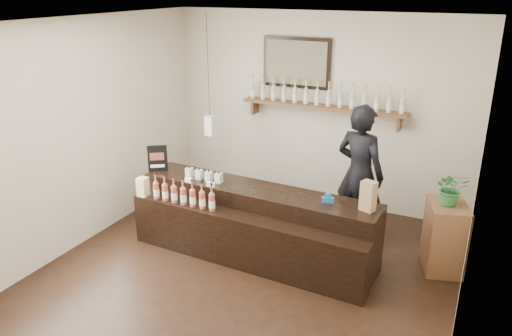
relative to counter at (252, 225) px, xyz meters
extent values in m
plane|color=black|center=(0.14, -0.59, -0.40)|extent=(5.00, 5.00, 0.00)
plane|color=beige|center=(0.14, 1.91, 1.00)|extent=(4.50, 0.00, 4.50)
plane|color=beige|center=(0.14, -3.09, 1.00)|extent=(4.50, 0.00, 4.50)
plane|color=beige|center=(-2.11, -0.59, 1.00)|extent=(0.00, 5.00, 5.00)
plane|color=beige|center=(2.39, -0.59, 1.00)|extent=(0.00, 5.00, 5.00)
plane|color=white|center=(0.14, -0.59, 2.40)|extent=(5.00, 5.00, 0.00)
cube|color=#59311E|center=(0.24, 1.78, 1.10)|extent=(2.40, 0.25, 0.04)
cube|color=#59311E|center=(-0.84, 1.81, 0.98)|extent=(0.04, 0.20, 0.20)
cube|color=#59311E|center=(1.32, 1.81, 0.98)|extent=(0.04, 0.20, 0.20)
cube|color=black|center=(-0.21, 1.88, 1.68)|extent=(1.02, 0.04, 0.72)
cube|color=#443C2C|center=(-0.21, 1.86, 1.68)|extent=(0.92, 0.01, 0.62)
cube|color=white|center=(-1.16, 1.01, 0.85)|extent=(0.12, 0.12, 0.28)
cylinder|color=black|center=(-1.16, 1.01, 1.70)|extent=(0.01, 0.01, 1.41)
cylinder|color=#B6C9A8|center=(-0.86, 1.78, 1.23)|extent=(0.07, 0.07, 0.20)
cone|color=#B6C9A8|center=(-0.86, 1.78, 1.35)|extent=(0.07, 0.07, 0.05)
cylinder|color=#B6C9A8|center=(-0.86, 1.78, 1.41)|extent=(0.02, 0.02, 0.07)
cylinder|color=#C78A3A|center=(-0.86, 1.78, 1.46)|extent=(0.03, 0.03, 0.02)
cylinder|color=white|center=(-0.86, 1.78, 1.21)|extent=(0.07, 0.07, 0.09)
cylinder|color=#B6C9A8|center=(-0.69, 1.78, 1.23)|extent=(0.07, 0.07, 0.20)
cone|color=#B6C9A8|center=(-0.69, 1.78, 1.35)|extent=(0.07, 0.07, 0.05)
cylinder|color=#B6C9A8|center=(-0.69, 1.78, 1.41)|extent=(0.02, 0.02, 0.07)
cylinder|color=#C78A3A|center=(-0.69, 1.78, 1.46)|extent=(0.03, 0.03, 0.02)
cylinder|color=white|center=(-0.69, 1.78, 1.21)|extent=(0.07, 0.07, 0.09)
cylinder|color=#B6C9A8|center=(-0.52, 1.78, 1.23)|extent=(0.07, 0.07, 0.20)
cone|color=#B6C9A8|center=(-0.52, 1.78, 1.35)|extent=(0.07, 0.07, 0.05)
cylinder|color=#B6C9A8|center=(-0.52, 1.78, 1.41)|extent=(0.02, 0.02, 0.07)
cylinder|color=#C78A3A|center=(-0.52, 1.78, 1.46)|extent=(0.03, 0.03, 0.02)
cylinder|color=white|center=(-0.52, 1.78, 1.21)|extent=(0.07, 0.07, 0.09)
cylinder|color=#B6C9A8|center=(-0.36, 1.78, 1.23)|extent=(0.07, 0.07, 0.20)
cone|color=#B6C9A8|center=(-0.36, 1.78, 1.35)|extent=(0.07, 0.07, 0.05)
cylinder|color=#B6C9A8|center=(-0.36, 1.78, 1.41)|extent=(0.02, 0.02, 0.07)
cylinder|color=#C78A3A|center=(-0.36, 1.78, 1.46)|extent=(0.03, 0.03, 0.02)
cylinder|color=white|center=(-0.36, 1.78, 1.21)|extent=(0.07, 0.07, 0.09)
cylinder|color=#B6C9A8|center=(-0.19, 1.78, 1.23)|extent=(0.07, 0.07, 0.20)
cone|color=#B6C9A8|center=(-0.19, 1.78, 1.35)|extent=(0.07, 0.07, 0.05)
cylinder|color=#B6C9A8|center=(-0.19, 1.78, 1.41)|extent=(0.02, 0.02, 0.07)
cylinder|color=#C78A3A|center=(-0.19, 1.78, 1.46)|extent=(0.03, 0.03, 0.02)
cylinder|color=white|center=(-0.19, 1.78, 1.21)|extent=(0.07, 0.07, 0.09)
cylinder|color=#B6C9A8|center=(-0.02, 1.78, 1.23)|extent=(0.07, 0.07, 0.20)
cone|color=#B6C9A8|center=(-0.02, 1.78, 1.35)|extent=(0.07, 0.07, 0.05)
cylinder|color=#B6C9A8|center=(-0.02, 1.78, 1.41)|extent=(0.02, 0.02, 0.07)
cylinder|color=#C78A3A|center=(-0.02, 1.78, 1.46)|extent=(0.03, 0.03, 0.02)
cylinder|color=white|center=(-0.02, 1.78, 1.21)|extent=(0.07, 0.07, 0.09)
cylinder|color=#B6C9A8|center=(0.15, 1.78, 1.23)|extent=(0.07, 0.07, 0.20)
cone|color=#B6C9A8|center=(0.15, 1.78, 1.35)|extent=(0.07, 0.07, 0.05)
cylinder|color=#B6C9A8|center=(0.15, 1.78, 1.41)|extent=(0.02, 0.02, 0.07)
cylinder|color=#C78A3A|center=(0.15, 1.78, 1.46)|extent=(0.03, 0.03, 0.02)
cylinder|color=white|center=(0.15, 1.78, 1.21)|extent=(0.07, 0.07, 0.09)
cylinder|color=#B6C9A8|center=(0.32, 1.78, 1.23)|extent=(0.07, 0.07, 0.20)
cone|color=#B6C9A8|center=(0.32, 1.78, 1.35)|extent=(0.07, 0.07, 0.05)
cylinder|color=#B6C9A8|center=(0.32, 1.78, 1.41)|extent=(0.02, 0.02, 0.07)
cylinder|color=#C78A3A|center=(0.32, 1.78, 1.46)|extent=(0.03, 0.03, 0.02)
cylinder|color=white|center=(0.32, 1.78, 1.21)|extent=(0.07, 0.07, 0.09)
cylinder|color=#B6C9A8|center=(0.49, 1.78, 1.23)|extent=(0.07, 0.07, 0.20)
cone|color=#B6C9A8|center=(0.49, 1.78, 1.35)|extent=(0.07, 0.07, 0.05)
cylinder|color=#B6C9A8|center=(0.49, 1.78, 1.41)|extent=(0.02, 0.02, 0.07)
cylinder|color=#C78A3A|center=(0.49, 1.78, 1.46)|extent=(0.03, 0.03, 0.02)
cylinder|color=white|center=(0.49, 1.78, 1.21)|extent=(0.07, 0.07, 0.09)
cylinder|color=#B6C9A8|center=(0.66, 1.78, 1.23)|extent=(0.07, 0.07, 0.20)
cone|color=#B6C9A8|center=(0.66, 1.78, 1.35)|extent=(0.07, 0.07, 0.05)
cylinder|color=#B6C9A8|center=(0.66, 1.78, 1.41)|extent=(0.02, 0.02, 0.07)
cylinder|color=#C78A3A|center=(0.66, 1.78, 1.46)|extent=(0.03, 0.03, 0.02)
cylinder|color=white|center=(0.66, 1.78, 1.21)|extent=(0.07, 0.07, 0.09)
cylinder|color=#B6C9A8|center=(0.83, 1.78, 1.23)|extent=(0.07, 0.07, 0.20)
cone|color=#B6C9A8|center=(0.83, 1.78, 1.35)|extent=(0.07, 0.07, 0.05)
cylinder|color=#B6C9A8|center=(0.83, 1.78, 1.41)|extent=(0.02, 0.02, 0.07)
cylinder|color=#C78A3A|center=(0.83, 1.78, 1.46)|extent=(0.03, 0.03, 0.02)
cylinder|color=white|center=(0.83, 1.78, 1.21)|extent=(0.07, 0.07, 0.09)
cylinder|color=#B6C9A8|center=(1.00, 1.78, 1.23)|extent=(0.07, 0.07, 0.20)
cone|color=#B6C9A8|center=(1.00, 1.78, 1.35)|extent=(0.07, 0.07, 0.05)
cylinder|color=#B6C9A8|center=(1.00, 1.78, 1.41)|extent=(0.02, 0.02, 0.07)
cylinder|color=#C78A3A|center=(1.00, 1.78, 1.46)|extent=(0.03, 0.03, 0.02)
cylinder|color=white|center=(1.00, 1.78, 1.21)|extent=(0.07, 0.07, 0.09)
cylinder|color=#B6C9A8|center=(1.17, 1.78, 1.23)|extent=(0.07, 0.07, 0.20)
cone|color=#B6C9A8|center=(1.17, 1.78, 1.35)|extent=(0.07, 0.07, 0.05)
cylinder|color=#B6C9A8|center=(1.17, 1.78, 1.41)|extent=(0.02, 0.02, 0.07)
cylinder|color=#C78A3A|center=(1.17, 1.78, 1.46)|extent=(0.03, 0.03, 0.02)
cylinder|color=white|center=(1.17, 1.78, 1.21)|extent=(0.07, 0.07, 0.09)
cylinder|color=#B6C9A8|center=(1.34, 1.78, 1.23)|extent=(0.07, 0.07, 0.20)
cone|color=#B6C9A8|center=(1.34, 1.78, 1.35)|extent=(0.07, 0.07, 0.05)
cylinder|color=#B6C9A8|center=(1.34, 1.78, 1.41)|extent=(0.02, 0.02, 0.07)
cylinder|color=#C78A3A|center=(1.34, 1.78, 1.46)|extent=(0.03, 0.03, 0.02)
cylinder|color=white|center=(1.34, 1.78, 1.21)|extent=(0.07, 0.07, 0.09)
cube|color=black|center=(0.01, 0.11, 0.02)|extent=(3.03, 0.66, 0.84)
cube|color=black|center=(0.01, -0.29, -0.08)|extent=(3.01, 0.40, 0.64)
cube|color=white|center=(-0.83, -0.08, 0.47)|extent=(0.10, 0.04, 0.05)
cube|color=white|center=(-0.52, -0.08, 0.47)|extent=(0.10, 0.04, 0.05)
cube|color=#D5C482|center=(-1.39, -0.29, 0.30)|extent=(0.12, 0.12, 0.12)
cube|color=#D5C482|center=(-1.39, -0.29, 0.42)|extent=(0.12, 0.12, 0.12)
cube|color=#B6C9A8|center=(-0.92, 0.07, 0.50)|extent=(0.08, 0.08, 0.13)
cube|color=#F0BACC|center=(-0.92, 0.03, 0.50)|extent=(0.07, 0.00, 0.06)
cylinder|color=black|center=(-0.92, 0.07, 0.57)|extent=(0.02, 0.02, 0.03)
cube|color=#B6C9A8|center=(-0.78, 0.07, 0.50)|extent=(0.08, 0.08, 0.13)
cube|color=#F0BACC|center=(-0.78, 0.03, 0.50)|extent=(0.07, 0.00, 0.06)
cylinder|color=black|center=(-0.78, 0.07, 0.57)|extent=(0.02, 0.02, 0.03)
cube|color=#B6C9A8|center=(-0.64, 0.07, 0.50)|extent=(0.08, 0.08, 0.13)
cube|color=#F0BACC|center=(-0.64, 0.03, 0.50)|extent=(0.07, 0.00, 0.06)
cylinder|color=black|center=(-0.64, 0.07, 0.57)|extent=(0.02, 0.02, 0.03)
cube|color=#B6C9A8|center=(-0.49, 0.07, 0.50)|extent=(0.08, 0.08, 0.13)
cube|color=#F0BACC|center=(-0.49, 0.03, 0.50)|extent=(0.07, 0.00, 0.06)
cylinder|color=black|center=(-0.49, 0.07, 0.57)|extent=(0.02, 0.02, 0.03)
cylinder|color=#A24936|center=(-1.18, -0.29, 0.34)|extent=(0.07, 0.07, 0.20)
cone|color=#A24936|center=(-1.18, -0.29, 0.47)|extent=(0.07, 0.07, 0.05)
cylinder|color=#A24936|center=(-1.18, -0.29, 0.53)|extent=(0.02, 0.02, 0.07)
cylinder|color=black|center=(-1.18, -0.29, 0.58)|extent=(0.03, 0.03, 0.02)
cylinder|color=white|center=(-1.18, -0.29, 0.32)|extent=(0.07, 0.07, 0.09)
cylinder|color=#A24936|center=(-1.05, -0.29, 0.34)|extent=(0.07, 0.07, 0.20)
cone|color=#A24936|center=(-1.05, -0.29, 0.47)|extent=(0.07, 0.07, 0.05)
cylinder|color=#A24936|center=(-1.05, -0.29, 0.53)|extent=(0.02, 0.02, 0.07)
cylinder|color=black|center=(-1.05, -0.29, 0.58)|extent=(0.03, 0.03, 0.02)
cylinder|color=white|center=(-1.05, -0.29, 0.32)|extent=(0.07, 0.07, 0.09)
cylinder|color=#A24936|center=(-0.92, -0.29, 0.34)|extent=(0.07, 0.07, 0.20)
cone|color=#A24936|center=(-0.92, -0.29, 0.47)|extent=(0.07, 0.07, 0.05)
cylinder|color=#A24936|center=(-0.92, -0.29, 0.53)|extent=(0.02, 0.02, 0.07)
cylinder|color=black|center=(-0.92, -0.29, 0.58)|extent=(0.03, 0.03, 0.02)
cylinder|color=white|center=(-0.92, -0.29, 0.32)|extent=(0.07, 0.07, 0.09)
cylinder|color=#A24936|center=(-0.79, -0.29, 0.34)|extent=(0.07, 0.07, 0.20)
cone|color=#A24936|center=(-0.79, -0.29, 0.47)|extent=(0.07, 0.07, 0.05)
cylinder|color=#A24936|center=(-0.79, -0.29, 0.53)|extent=(0.02, 0.02, 0.07)
cylinder|color=black|center=(-0.79, -0.29, 0.58)|extent=(0.03, 0.03, 0.02)
cylinder|color=white|center=(-0.79, -0.29, 0.32)|extent=(0.07, 0.07, 0.09)
cylinder|color=#A24936|center=(-0.65, -0.29, 0.34)|extent=(0.07, 0.07, 0.20)
cone|color=#A24936|center=(-0.65, -0.29, 0.47)|extent=(0.07, 0.07, 0.05)
cylinder|color=#A24936|center=(-0.65, -0.29, 0.53)|extent=(0.02, 0.02, 0.07)
cylinder|color=black|center=(-0.65, -0.29, 0.58)|extent=(0.03, 0.03, 0.02)
cylinder|color=white|center=(-0.65, -0.29, 0.32)|extent=(0.07, 0.07, 0.09)
cylinder|color=#A24936|center=(-0.52, -0.29, 0.34)|extent=(0.07, 0.07, 0.20)
cone|color=#A24936|center=(-0.52, -0.29, 0.47)|extent=(0.07, 0.07, 0.05)
cylinder|color=#A24936|center=(-0.52, -0.29, 0.53)|extent=(0.02, 0.02, 0.07)
cylinder|color=black|center=(-0.52, -0.29, 0.58)|extent=(0.03, 0.03, 0.02)
cylinder|color=white|center=(-0.52, -0.29, 0.32)|extent=(0.07, 0.07, 0.09)
cylinder|color=#A24936|center=(-0.39, -0.29, 0.34)|extent=(0.07, 0.07, 0.20)
cone|color=#A24936|center=(-0.39, -0.29, 0.47)|extent=(0.07, 0.07, 0.05)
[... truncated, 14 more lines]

